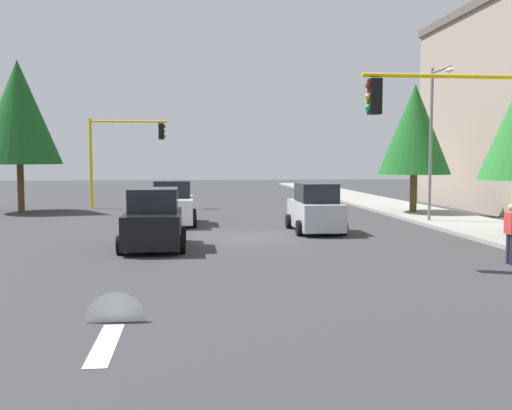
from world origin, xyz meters
The scene contains 12 objects.
ground_plane centered at (0.00, 0.00, 0.00)m, with size 120.00×120.00×0.00m, color #353538.
sidewalk_kerb centered at (-5.00, 10.50, 0.07)m, with size 80.00×4.00×0.15m, color gray.
lane_arrow_near centered at (11.51, -3.00, 0.01)m, with size 2.40×1.10×1.10m.
traffic_signal_far_right centered at (-14.00, -5.64, 3.77)m, with size 0.36×4.59×5.30m.
traffic_signal_near_left centered at (6.00, 5.65, 3.81)m, with size 0.36×4.59×5.37m.
street_lamp_curbside centered at (-3.61, 9.20, 4.35)m, with size 2.15×0.28×7.00m.
tree_roadside_mid centered at (-8.00, 10.00, 4.47)m, with size 3.75×3.75×6.83m.
tree_opposite_side centered at (-12.00, -11.00, 5.49)m, with size 4.56×4.56×8.35m.
car_black centered at (2.16, -2.86, 0.90)m, with size 3.81×2.11×1.98m.
car_silver centered at (-1.51, 3.36, 0.90)m, with size 3.95×1.95×1.98m.
car_white centered at (-4.79, -2.45, 0.90)m, with size 4.02×2.11×1.98m.
pedestrian_crossing centered at (6.28, 7.26, 0.91)m, with size 0.40×0.24×1.70m.
Camera 1 is at (21.62, -1.63, 2.95)m, focal length 41.11 mm.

